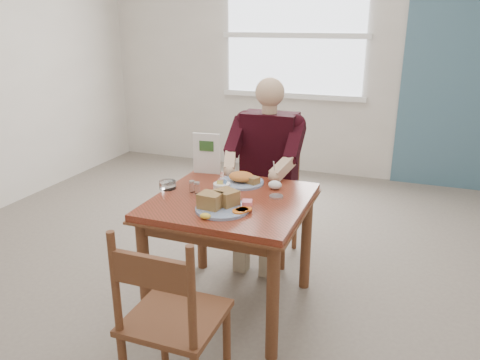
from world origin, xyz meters
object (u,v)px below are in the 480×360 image
at_px(chair_far, 269,196).
at_px(diner, 267,158).
at_px(near_plate, 222,203).
at_px(far_plate, 242,179).
at_px(chair_near, 171,321).
at_px(table, 231,215).

xyz_separation_m(chair_far, diner, (0.00, -0.09, 0.33)).
bearing_deg(chair_far, near_plate, -88.99).
bearing_deg(diner, far_plate, -93.39).
relative_size(chair_near, near_plate, 2.60).
xyz_separation_m(chair_far, near_plate, (0.02, -0.98, 0.31)).
xyz_separation_m(diner, near_plate, (0.02, -0.89, -0.02)).
relative_size(chair_far, near_plate, 2.60).
relative_size(table, far_plate, 2.39).
height_order(chair_far, near_plate, chair_far).
relative_size(table, diner, 0.66).
distance_m(chair_near, diner, 1.62).
bearing_deg(diner, chair_near, -88.12).
xyz_separation_m(chair_far, chair_near, (0.05, -1.67, 0.00)).
bearing_deg(chair_near, diner, 91.88).
bearing_deg(table, far_plate, 95.55).
distance_m(table, chair_near, 0.89).
height_order(chair_near, far_plate, chair_near).
relative_size(near_plate, far_plate, 0.95).
xyz_separation_m(near_plate, far_plate, (-0.04, 0.45, -0.01)).
height_order(chair_near, diner, diner).
bearing_deg(chair_far, diner, -89.99).
distance_m(table, chair_far, 0.81).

